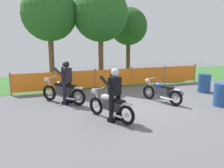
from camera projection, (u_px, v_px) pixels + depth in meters
The scene contains 13 objects.
ground at pixel (142, 106), 9.37m from camera, with size 24.00×24.00×0.02m, color #5B5B60.
grass_verge at pixel (100, 79), 14.91m from camera, with size 24.00×5.34×0.01m, color #386B2D.
barrier_fence at pixel (114, 78), 12.32m from camera, with size 9.81×0.08×1.05m.
tree_leftmost at pixel (49, 14), 12.67m from camera, with size 2.91×2.91×5.23m.
tree_near_left at pixel (101, 14), 13.09m from camera, with size 2.99×2.99×5.27m.
tree_near_right at pixel (128, 27), 16.02m from camera, with size 2.47×2.47×4.44m.
motorcycle_lead at pixel (63, 91), 9.66m from camera, with size 1.54×1.62×1.01m.
motorcycle_trailing at pixel (161, 91), 9.78m from camera, with size 0.93×1.81×0.91m.
motorcycle_third at pixel (110, 106), 7.80m from camera, with size 1.05×1.81×0.94m.
rider_lead at pixel (67, 81), 9.48m from camera, with size 0.73×0.73×1.69m.
rider_third at pixel (114, 93), 7.58m from camera, with size 0.70×0.71×1.69m.
oil_drum at pixel (221, 95), 9.30m from camera, with size 0.58×0.58×0.88m, color navy.
spare_drum at pixel (204, 83), 11.51m from camera, with size 0.58×0.58×0.88m, color navy.
Camera 1 is at (-3.93, -8.18, 2.72)m, focal length 39.02 mm.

